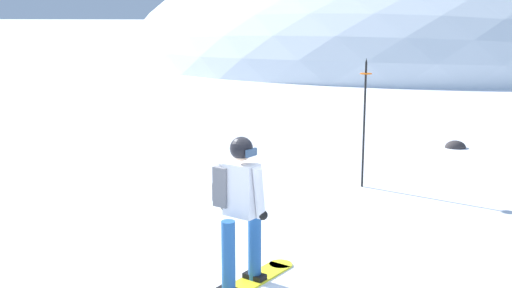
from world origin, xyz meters
TOP-DOWN VIEW (x-y plane):
  - ridge_peak_main at (6.90, 33.18)m, footprint 33.29×29.96m
  - snowboarder_main at (0.08, 0.07)m, footprint 1.09×1.61m
  - piste_marker_near at (1.80, 4.34)m, footprint 0.20×0.20m
  - rock_dark at (4.13, 7.69)m, footprint 0.46×0.39m

SIDE VIEW (x-z plane):
  - ridge_peak_main at x=6.90m, z-range -6.81..6.81m
  - rock_dark at x=4.13m, z-range -0.16..0.16m
  - snowboarder_main at x=0.08m, z-range 0.06..1.78m
  - piste_marker_near at x=1.80m, z-range 0.15..2.37m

